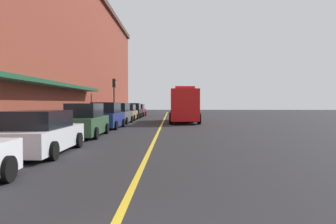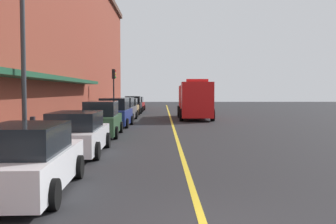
{
  "view_description": "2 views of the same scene",
  "coord_description": "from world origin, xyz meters",
  "px_view_note": "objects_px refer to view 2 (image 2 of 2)",
  "views": [
    {
      "loc": [
        0.88,
        -3.17,
        1.89
      ],
      "look_at": [
        0.57,
        21.88,
        1.15
      ],
      "focal_mm": 33.52,
      "sensor_mm": 36.0,
      "label": 1
    },
    {
      "loc": [
        -0.73,
        -6.34,
        2.38
      ],
      "look_at": [
        -0.34,
        20.12,
        0.96
      ],
      "focal_mm": 41.47,
      "sensor_mm": 36.0,
      "label": 2
    }
  ],
  "objects_px": {
    "parking_meter_2": "(33,128)",
    "traffic_light_near": "(114,83)",
    "parked_car_1": "(77,134)",
    "parking_meter_0": "(96,110)",
    "parked_car_3": "(115,113)",
    "parked_car_2": "(102,120)",
    "parking_meter_1": "(93,111)",
    "street_lamp_left": "(23,37)",
    "fire_truck": "(194,100)",
    "parked_car_6": "(133,105)",
    "parked_car_7": "(136,104)",
    "parked_car_4": "(123,110)",
    "parked_car_5": "(128,108)",
    "parked_car_0": "(28,161)"
  },
  "relations": [
    {
      "from": "parking_meter_0",
      "to": "parked_car_1",
      "type": "bearing_deg",
      "value": -83.56
    },
    {
      "from": "parked_car_1",
      "to": "parking_meter_0",
      "type": "xyz_separation_m",
      "value": [
        -1.37,
        12.17,
        0.3
      ]
    },
    {
      "from": "parked_car_5",
      "to": "parking_meter_1",
      "type": "bearing_deg",
      "value": 173.42
    },
    {
      "from": "parked_car_2",
      "to": "parking_meter_2",
      "type": "bearing_deg",
      "value": 166.95
    },
    {
      "from": "parked_car_4",
      "to": "parked_car_7",
      "type": "xyz_separation_m",
      "value": [
        -0.01,
        15.81,
        -0.06
      ]
    },
    {
      "from": "parked_car_6",
      "to": "parking_meter_2",
      "type": "height_order",
      "value": "parked_car_6"
    },
    {
      "from": "parking_meter_0",
      "to": "parking_meter_2",
      "type": "bearing_deg",
      "value": -90.0
    },
    {
      "from": "parking_meter_1",
      "to": "parked_car_3",
      "type": "bearing_deg",
      "value": 3.84
    },
    {
      "from": "traffic_light_near",
      "to": "parked_car_3",
      "type": "bearing_deg",
      "value": -82.5
    },
    {
      "from": "parked_car_4",
      "to": "parked_car_5",
      "type": "height_order",
      "value": "parked_car_4"
    },
    {
      "from": "parked_car_1",
      "to": "parking_meter_2",
      "type": "bearing_deg",
      "value": 122.25
    },
    {
      "from": "parked_car_1",
      "to": "fire_truck",
      "type": "xyz_separation_m",
      "value": [
        6.05,
        19.05,
        0.84
      ]
    },
    {
      "from": "parked_car_3",
      "to": "parking_meter_0",
      "type": "xyz_separation_m",
      "value": [
        -1.43,
        0.75,
        0.17
      ]
    },
    {
      "from": "parked_car_4",
      "to": "parked_car_6",
      "type": "relative_size",
      "value": 1.03
    },
    {
      "from": "parked_car_1",
      "to": "parked_car_2",
      "type": "xyz_separation_m",
      "value": [
        0.03,
        5.9,
        0.1
      ]
    },
    {
      "from": "street_lamp_left",
      "to": "parked_car_4",
      "type": "bearing_deg",
      "value": 83.17
    },
    {
      "from": "parked_car_7",
      "to": "traffic_light_near",
      "type": "distance_m",
      "value": 11.25
    },
    {
      "from": "fire_truck",
      "to": "traffic_light_near",
      "type": "height_order",
      "value": "traffic_light_near"
    },
    {
      "from": "street_lamp_left",
      "to": "traffic_light_near",
      "type": "bearing_deg",
      "value": 88.27
    },
    {
      "from": "parked_car_4",
      "to": "parked_car_6",
      "type": "distance_m",
      "value": 10.62
    },
    {
      "from": "parked_car_4",
      "to": "traffic_light_near",
      "type": "relative_size",
      "value": 1.05
    },
    {
      "from": "parked_car_7",
      "to": "parked_car_4",
      "type": "bearing_deg",
      "value": -178.44
    },
    {
      "from": "parked_car_0",
      "to": "parking_meter_1",
      "type": "bearing_deg",
      "value": 3.05
    },
    {
      "from": "parked_car_3",
      "to": "parked_car_2",
      "type": "bearing_deg",
      "value": -178.0
    },
    {
      "from": "parked_car_3",
      "to": "parking_meter_1",
      "type": "xyz_separation_m",
      "value": [
        -1.43,
        -0.1,
        0.17
      ]
    },
    {
      "from": "parked_car_0",
      "to": "parked_car_5",
      "type": "height_order",
      "value": "parked_car_5"
    },
    {
      "from": "parking_meter_2",
      "to": "traffic_light_near",
      "type": "relative_size",
      "value": 0.31
    },
    {
      "from": "parked_car_4",
      "to": "parked_car_7",
      "type": "height_order",
      "value": "parked_car_4"
    },
    {
      "from": "parked_car_7",
      "to": "fire_truck",
      "type": "bearing_deg",
      "value": -154.84
    },
    {
      "from": "parked_car_3",
      "to": "parked_car_6",
      "type": "relative_size",
      "value": 0.98
    },
    {
      "from": "parked_car_3",
      "to": "parking_meter_1",
      "type": "relative_size",
      "value": 3.24
    },
    {
      "from": "parked_car_4",
      "to": "street_lamp_left",
      "type": "height_order",
      "value": "street_lamp_left"
    },
    {
      "from": "parked_car_2",
      "to": "traffic_light_near",
      "type": "bearing_deg",
      "value": 3.43
    },
    {
      "from": "parked_car_4",
      "to": "street_lamp_left",
      "type": "relative_size",
      "value": 0.65
    },
    {
      "from": "parked_car_1",
      "to": "fire_truck",
      "type": "height_order",
      "value": "fire_truck"
    },
    {
      "from": "parked_car_1",
      "to": "street_lamp_left",
      "type": "xyz_separation_m",
      "value": [
        -1.97,
        -0.01,
        3.64
      ]
    },
    {
      "from": "parked_car_0",
      "to": "traffic_light_near",
      "type": "distance_m",
      "value": 27.7
    },
    {
      "from": "parking_meter_1",
      "to": "street_lamp_left",
      "type": "xyz_separation_m",
      "value": [
        -0.6,
        -11.34,
        3.34
      ]
    },
    {
      "from": "parked_car_5",
      "to": "parking_meter_1",
      "type": "xyz_separation_m",
      "value": [
        -1.32,
        -11.11,
        0.26
      ]
    },
    {
      "from": "parked_car_0",
      "to": "parked_car_6",
      "type": "distance_m",
      "value": 33.29
    },
    {
      "from": "parked_car_3",
      "to": "parked_car_6",
      "type": "distance_m",
      "value": 16.15
    },
    {
      "from": "parked_car_1",
      "to": "parking_meter_2",
      "type": "xyz_separation_m",
      "value": [
        -1.37,
        -0.9,
        0.3
      ]
    },
    {
      "from": "parked_car_2",
      "to": "parking_meter_2",
      "type": "xyz_separation_m",
      "value": [
        -1.4,
        -6.8,
        0.2
      ]
    },
    {
      "from": "parked_car_1",
      "to": "parked_car_7",
      "type": "relative_size",
      "value": 1.13
    },
    {
      "from": "parked_car_3",
      "to": "traffic_light_near",
      "type": "bearing_deg",
      "value": 9.79
    },
    {
      "from": "parked_car_1",
      "to": "parked_car_7",
      "type": "bearing_deg",
      "value": -1.03
    },
    {
      "from": "parked_car_2",
      "to": "parking_meter_2",
      "type": "relative_size",
      "value": 3.66
    },
    {
      "from": "parked_car_7",
      "to": "street_lamp_left",
      "type": "height_order",
      "value": "street_lamp_left"
    },
    {
      "from": "parked_car_3",
      "to": "parked_car_5",
      "type": "height_order",
      "value": "parked_car_3"
    },
    {
      "from": "parked_car_5",
      "to": "fire_truck",
      "type": "distance_m",
      "value": 7.03
    }
  ]
}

